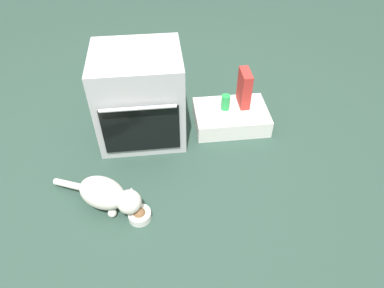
% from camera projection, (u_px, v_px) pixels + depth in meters
% --- Properties ---
extents(ground, '(8.00, 8.00, 0.00)m').
position_uv_depth(ground, '(150.00, 178.00, 2.32)').
color(ground, '#284238').
extents(oven, '(0.60, 0.57, 0.66)m').
position_uv_depth(oven, '(140.00, 96.00, 2.43)').
color(oven, '#B7BABF').
rests_on(oven, ground).
extents(pantry_cabinet, '(0.55, 0.38, 0.14)m').
position_uv_depth(pantry_cabinet, '(231.00, 117.00, 2.68)').
color(pantry_cabinet, white).
rests_on(pantry_cabinet, ground).
extents(food_bowl, '(0.14, 0.14, 0.08)m').
position_uv_depth(food_bowl, '(140.00, 215.00, 2.07)').
color(food_bowl, white).
rests_on(food_bowl, ground).
extents(cat, '(0.58, 0.38, 0.21)m').
position_uv_depth(cat, '(107.00, 195.00, 2.08)').
color(cat, silver).
rests_on(cat, ground).
extents(soda_can, '(0.07, 0.07, 0.12)m').
position_uv_depth(soda_can, '(226.00, 102.00, 2.60)').
color(soda_can, green).
rests_on(soda_can, pantry_cabinet).
extents(cereal_box, '(0.07, 0.18, 0.28)m').
position_uv_depth(cereal_box, '(244.00, 88.00, 2.59)').
color(cereal_box, '#B72D28').
rests_on(cereal_box, pantry_cabinet).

